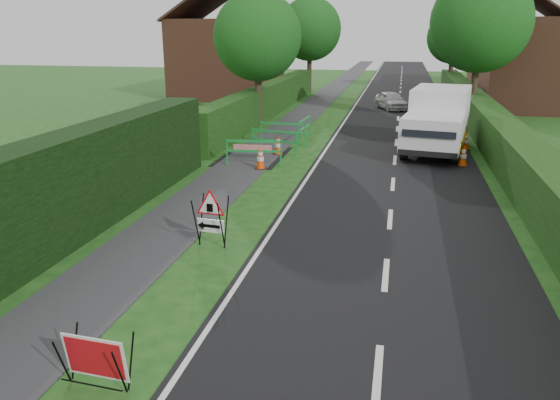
{
  "coord_description": "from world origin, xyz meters",
  "views": [
    {
      "loc": [
        2.57,
        -9.45,
        4.83
      ],
      "look_at": [
        -0.21,
        3.23,
        0.76
      ],
      "focal_mm": 35.0,
      "sensor_mm": 36.0,
      "label": 1
    }
  ],
  "objects_px": {
    "red_rect_sign": "(95,359)",
    "hatchback_car": "(391,100)",
    "triangle_sign": "(209,214)",
    "works_van": "(438,119)"
  },
  "relations": [
    {
      "from": "hatchback_car",
      "to": "red_rect_sign",
      "type": "bearing_deg",
      "value": -117.56
    },
    {
      "from": "red_rect_sign",
      "to": "triangle_sign",
      "type": "relative_size",
      "value": 0.83
    },
    {
      "from": "triangle_sign",
      "to": "works_van",
      "type": "xyz_separation_m",
      "value": [
        5.63,
        11.81,
        0.53
      ]
    },
    {
      "from": "triangle_sign",
      "to": "hatchback_car",
      "type": "relative_size",
      "value": 0.36
    },
    {
      "from": "hatchback_car",
      "to": "works_van",
      "type": "bearing_deg",
      "value": -101.37
    },
    {
      "from": "red_rect_sign",
      "to": "triangle_sign",
      "type": "distance_m",
      "value": 5.29
    },
    {
      "from": "triangle_sign",
      "to": "red_rect_sign",
      "type": "bearing_deg",
      "value": -82.29
    },
    {
      "from": "red_rect_sign",
      "to": "works_van",
      "type": "xyz_separation_m",
      "value": [
        5.44,
        17.08,
        0.88
      ]
    },
    {
      "from": "red_rect_sign",
      "to": "hatchback_car",
      "type": "height_order",
      "value": "hatchback_car"
    },
    {
      "from": "red_rect_sign",
      "to": "hatchback_car",
      "type": "relative_size",
      "value": 0.3
    }
  ]
}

